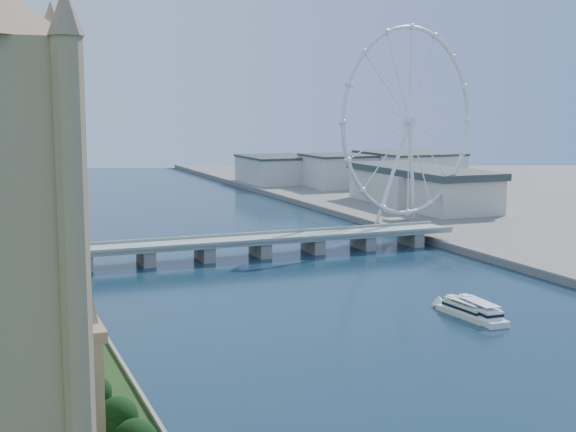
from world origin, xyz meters
TOP-DOWN VIEW (x-y plane):
  - parliament_range at (-128.00, 170.00)m, footprint 24.00×200.00m
  - westminster_bridge at (0.00, 300.00)m, footprint 220.00×22.00m
  - london_eye at (119.98, 355.08)m, footprint 113.60×39.12m
  - county_hall at (175.00, 430.00)m, footprint 54.00×144.00m
  - city_skyline at (39.22, 560.08)m, footprint 505.00×280.00m
  - tour_boat_near at (30.19, 158.31)m, footprint 9.75×29.63m
  - tour_boat_far at (32.80, 153.65)m, footprint 9.88×32.58m

SIDE VIEW (x-z plane):
  - county_hall at x=175.00m, z-range -17.50..17.50m
  - tour_boat_near at x=30.19m, z-range -3.22..3.22m
  - tour_boat_far at x=32.80m, z-range -3.57..3.57m
  - westminster_bridge at x=0.00m, z-range 1.88..11.38m
  - city_skyline at x=39.22m, z-range 0.96..32.96m
  - parliament_range at x=-128.00m, z-range -16.52..53.48m
  - london_eye at x=119.98m, z-range 5.37..129.67m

